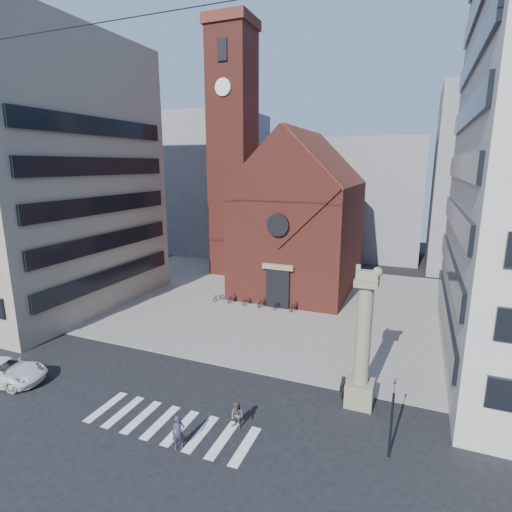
# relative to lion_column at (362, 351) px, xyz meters

# --- Properties ---
(ground) EXTENTS (120.00, 120.00, 0.00)m
(ground) POSITION_rel_lion_column_xyz_m (-10.01, -3.00, -3.46)
(ground) COLOR black
(ground) RESTS_ON ground
(piazza) EXTENTS (46.00, 30.00, 0.05)m
(piazza) POSITION_rel_lion_column_xyz_m (-10.01, 16.00, -3.43)
(piazza) COLOR #9A948C
(piazza) RESTS_ON ground
(zebra_crossing) EXTENTS (10.20, 3.20, 0.01)m
(zebra_crossing) POSITION_rel_lion_column_xyz_m (-9.46, -6.00, -3.45)
(zebra_crossing) COLOR white
(zebra_crossing) RESTS_ON ground
(church) EXTENTS (12.00, 16.65, 18.00)m
(church) POSITION_rel_lion_column_xyz_m (-10.01, 22.04, 4.53)
(church) COLOR maroon
(church) RESTS_ON ground
(campanile) EXTENTS (5.50, 5.50, 31.20)m
(campanile) POSITION_rel_lion_column_xyz_m (-20.01, 25.00, 12.28)
(campanile) COLOR maroon
(campanile) RESTS_ON ground
(building_left) EXTENTS (18.00, 20.00, 26.00)m
(building_left) POSITION_rel_lion_column_xyz_m (-34.01, 7.00, 9.54)
(building_left) COLOR gray
(building_left) RESTS_ON ground
(bg_block_left) EXTENTS (16.00, 14.00, 22.00)m
(bg_block_left) POSITION_rel_lion_column_xyz_m (-30.01, 37.00, 7.54)
(bg_block_left) COLOR gray
(bg_block_left) RESTS_ON ground
(bg_block_mid) EXTENTS (14.00, 12.00, 18.00)m
(bg_block_mid) POSITION_rel_lion_column_xyz_m (-4.01, 42.00, 5.54)
(bg_block_mid) COLOR gray
(bg_block_mid) RESTS_ON ground
(bg_block_right) EXTENTS (16.00, 14.00, 24.00)m
(bg_block_right) POSITION_rel_lion_column_xyz_m (11.99, 39.00, 8.54)
(bg_block_right) COLOR gray
(bg_block_right) RESTS_ON ground
(lion_column) EXTENTS (1.63, 1.60, 8.68)m
(lion_column) POSITION_rel_lion_column_xyz_m (0.00, 0.00, 0.00)
(lion_column) COLOR gray
(lion_column) RESTS_ON ground
(traffic_light) EXTENTS (0.13, 0.16, 4.30)m
(traffic_light) POSITION_rel_lion_column_xyz_m (1.99, -4.00, -1.17)
(traffic_light) COLOR black
(traffic_light) RESTS_ON ground
(white_car) EXTENTS (5.94, 3.58, 1.54)m
(white_car) POSITION_rel_lion_column_xyz_m (-22.27, -6.30, -2.69)
(white_car) COLOR white
(white_car) RESTS_ON ground
(pedestrian_0) EXTENTS (0.78, 0.75, 1.80)m
(pedestrian_0) POSITION_rel_lion_column_xyz_m (-7.98, -7.40, -2.56)
(pedestrian_0) COLOR #322F41
(pedestrian_0) RESTS_ON ground
(pedestrian_1) EXTENTS (0.91, 0.79, 1.59)m
(pedestrian_1) POSITION_rel_lion_column_xyz_m (-5.88, -4.86, -2.66)
(pedestrian_1) COLOR #504640
(pedestrian_1) RESTS_ON ground
(pedestrian_2) EXTENTS (0.62, 1.02, 1.62)m
(pedestrian_2) POSITION_rel_lion_column_xyz_m (-1.01, 0.00, -2.65)
(pedestrian_2) COLOR #2B2C34
(pedestrian_2) RESTS_ON ground
(scooter_0) EXTENTS (1.13, 1.61, 0.80)m
(scooter_0) POSITION_rel_lion_column_xyz_m (-16.50, 13.49, -3.01)
(scooter_0) COLOR black
(scooter_0) RESTS_ON piazza
(scooter_1) EXTENTS (1.01, 1.52, 0.89)m
(scooter_1) POSITION_rel_lion_column_xyz_m (-14.83, 13.49, -2.96)
(scooter_1) COLOR black
(scooter_1) RESTS_ON piazza
(scooter_2) EXTENTS (1.13, 1.61, 0.80)m
(scooter_2) POSITION_rel_lion_column_xyz_m (-13.16, 13.49, -3.01)
(scooter_2) COLOR black
(scooter_2) RESTS_ON piazza
(scooter_3) EXTENTS (1.01, 1.52, 0.89)m
(scooter_3) POSITION_rel_lion_column_xyz_m (-11.49, 13.49, -2.96)
(scooter_3) COLOR black
(scooter_3) RESTS_ON piazza
(scooter_4) EXTENTS (1.13, 1.61, 0.80)m
(scooter_4) POSITION_rel_lion_column_xyz_m (-9.81, 13.49, -3.01)
(scooter_4) COLOR black
(scooter_4) RESTS_ON piazza
(scooter_5) EXTENTS (1.01, 1.52, 0.89)m
(scooter_5) POSITION_rel_lion_column_xyz_m (-8.14, 13.49, -2.96)
(scooter_5) COLOR black
(scooter_5) RESTS_ON piazza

